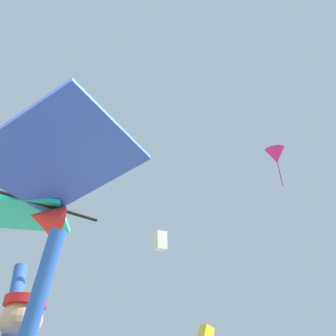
% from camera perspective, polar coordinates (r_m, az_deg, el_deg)
% --- Properties ---
extents(held_stunt_kite, '(1.90, 1.23, 0.42)m').
position_cam_1_polar(held_stunt_kite, '(2.55, -20.65, -4.41)').
color(held_stunt_kite, black).
extents(distant_kite_magenta_high_left, '(1.56, 1.69, 2.92)m').
position_cam_1_polar(distant_kite_magenta_high_left, '(22.83, 17.30, 1.96)').
color(distant_kite_magenta_high_left, '#DB2393').
extents(distant_kite_yellow_overhead_distant, '(0.87, 1.05, 1.15)m').
position_cam_1_polar(distant_kite_yellow_overhead_distant, '(22.06, 6.23, -25.69)').
color(distant_kite_yellow_overhead_distant, yellow).
extents(distant_kite_white_far_center, '(1.00, 1.05, 1.28)m').
position_cam_1_polar(distant_kite_white_far_center, '(22.07, -1.37, -11.85)').
color(distant_kite_white_far_center, white).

